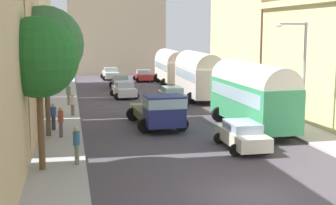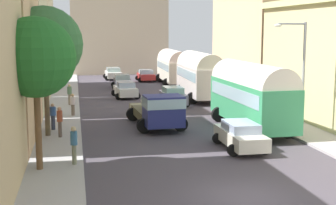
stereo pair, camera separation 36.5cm
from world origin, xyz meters
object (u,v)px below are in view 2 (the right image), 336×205
object	(u,v)px
car_0	(125,89)
pedestrian_0	(74,143)
parked_bus_0	(251,93)
pedestrian_4	(73,104)
pedestrian_2	(60,120)
cargo_truck_0	(158,110)
car_1	(122,81)
parked_bus_1	(199,73)
parked_bus_2	(173,66)
pedestrian_3	(70,94)
pedestrian_1	(53,116)
car_2	(113,73)
car_4	(173,96)
car_5	(146,75)
streetlamp_near	(299,69)
car_3	(241,135)

from	to	relation	value
car_0	pedestrian_0	bearing A→B (deg)	-101.87
parked_bus_0	pedestrian_4	world-z (taller)	parked_bus_0
pedestrian_2	pedestrian_4	distance (m)	7.02
cargo_truck_0	car_0	world-z (taller)	cargo_truck_0
car_1	pedestrian_4	xyz separation A→B (m)	(-5.11, -16.27, 0.21)
parked_bus_1	parked_bus_2	world-z (taller)	parked_bus_1
parked_bus_2	pedestrian_3	size ratio (longest dim) A/B	4.95
pedestrian_4	car_1	bearing A→B (deg)	72.58
parked_bus_0	pedestrian_4	distance (m)	12.74
pedestrian_2	pedestrian_3	size ratio (longest dim) A/B	1.03
parked_bus_1	pedestrian_2	bearing A→B (deg)	-130.22
pedestrian_0	pedestrian_1	distance (m)	8.11
pedestrian_0	cargo_truck_0	bearing A→B (deg)	56.27
parked_bus_1	car_2	distance (m)	19.81
car_4	parked_bus_2	bearing A→B (deg)	78.33
cargo_truck_0	car_1	size ratio (longest dim) A/B	1.76
car_4	pedestrian_1	xyz separation A→B (m)	(-9.28, -8.79, 0.22)
parked_bus_0	parked_bus_1	xyz separation A→B (m)	(0.18, 13.40, 0.01)
car_5	pedestrian_0	world-z (taller)	pedestrian_0
parked_bus_1	cargo_truck_0	xyz separation A→B (m)	(-5.82, -12.02, -1.13)
cargo_truck_0	car_4	xyz separation A→B (m)	(2.80, 8.98, -0.41)
pedestrian_0	pedestrian_4	size ratio (longest dim) A/B	1.12
pedestrian_1	pedestrian_2	world-z (taller)	pedestrian_2
parked_bus_2	car_2	xyz separation A→B (m)	(-6.26, 6.87, -1.39)
cargo_truck_0	pedestrian_3	bearing A→B (deg)	119.24
pedestrian_0	pedestrian_3	world-z (taller)	pedestrian_0
pedestrian_0	pedestrian_4	distance (m)	12.83
car_2	car_5	size ratio (longest dim) A/B	1.20
streetlamp_near	car_1	bearing A→B (deg)	106.66
pedestrian_4	car_5	bearing A→B (deg)	69.26
parked_bus_2	car_3	world-z (taller)	parked_bus_2
parked_bus_2	pedestrian_1	size ratio (longest dim) A/B	5.13
car_3	pedestrian_2	bearing A→B (deg)	156.31
cargo_truck_0	pedestrian_1	bearing A→B (deg)	178.27
parked_bus_2	car_2	size ratio (longest dim) A/B	2.06
cargo_truck_0	car_5	size ratio (longest dim) A/B	1.91
car_2	car_4	size ratio (longest dim) A/B	1.09
parked_bus_0	pedestrian_2	world-z (taller)	parked_bus_0
car_1	car_3	bearing A→B (deg)	-82.69
car_5	car_4	bearing A→B (deg)	-91.61
parked_bus_0	pedestrian_1	bearing A→B (deg)	172.58
parked_bus_0	car_2	size ratio (longest dim) A/B	2.06
car_5	pedestrian_1	bearing A→B (deg)	-109.57
cargo_truck_0	pedestrian_3	xyz separation A→B (m)	(-5.57, 9.95, -0.14)
pedestrian_1	parked_bus_0	bearing A→B (deg)	-7.42
car_0	car_1	world-z (taller)	car_1
car_1	parked_bus_2	bearing A→B (deg)	23.29
pedestrian_1	streetlamp_near	distance (m)	14.86
car_4	car_5	size ratio (longest dim) A/B	1.11
car_3	streetlamp_near	size ratio (longest dim) A/B	0.65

